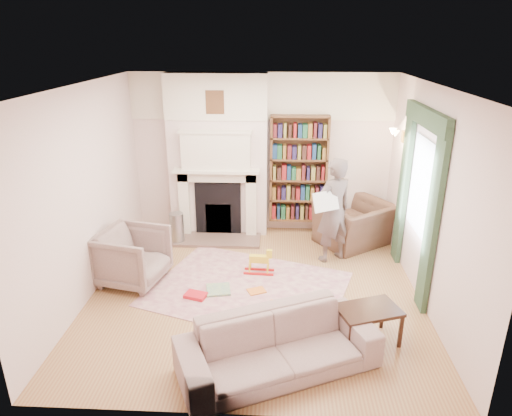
# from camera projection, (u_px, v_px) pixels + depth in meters

# --- Properties ---
(floor) EXTENTS (4.50, 4.50, 0.00)m
(floor) POSITION_uv_depth(u_px,v_px,m) (255.00, 291.00, 6.42)
(floor) COLOR #965F3C
(floor) RESTS_ON ground
(ceiling) EXTENTS (4.50, 4.50, 0.00)m
(ceiling) POSITION_uv_depth(u_px,v_px,m) (255.00, 86.00, 5.42)
(ceiling) COLOR white
(ceiling) RESTS_ON wall_back
(wall_back) EXTENTS (4.50, 0.00, 4.50)m
(wall_back) POSITION_uv_depth(u_px,v_px,m) (262.00, 154.00, 8.02)
(wall_back) COLOR silver
(wall_back) RESTS_ON floor
(wall_front) EXTENTS (4.50, 0.00, 4.50)m
(wall_front) POSITION_uv_depth(u_px,v_px,m) (241.00, 286.00, 3.82)
(wall_front) COLOR silver
(wall_front) RESTS_ON floor
(wall_left) EXTENTS (0.00, 4.50, 4.50)m
(wall_left) POSITION_uv_depth(u_px,v_px,m) (85.00, 194.00, 6.03)
(wall_left) COLOR silver
(wall_left) RESTS_ON floor
(wall_right) EXTENTS (0.00, 4.50, 4.50)m
(wall_right) POSITION_uv_depth(u_px,v_px,m) (431.00, 200.00, 5.81)
(wall_right) COLOR silver
(wall_right) RESTS_ON floor
(fireplace) EXTENTS (1.70, 0.58, 2.80)m
(fireplace) POSITION_uv_depth(u_px,v_px,m) (218.00, 158.00, 7.87)
(fireplace) COLOR silver
(fireplace) RESTS_ON floor
(bookcase) EXTENTS (1.00, 0.24, 1.85)m
(bookcase) POSITION_uv_depth(u_px,v_px,m) (299.00, 169.00, 7.95)
(bookcase) COLOR brown
(bookcase) RESTS_ON floor
(window) EXTENTS (0.02, 0.90, 1.30)m
(window) POSITION_uv_depth(u_px,v_px,m) (421.00, 186.00, 6.17)
(window) COLOR silver
(window) RESTS_ON wall_right
(curtain_left) EXTENTS (0.07, 0.32, 2.40)m
(curtain_left) POSITION_uv_depth(u_px,v_px,m) (432.00, 223.00, 5.61)
(curtain_left) COLOR #2B432B
(curtain_left) RESTS_ON floor
(curtain_right) EXTENTS (0.07, 0.32, 2.40)m
(curtain_right) POSITION_uv_depth(u_px,v_px,m) (403.00, 188.00, 6.92)
(curtain_right) COLOR #2B432B
(curtain_right) RESTS_ON floor
(pelmet) EXTENTS (0.09, 1.70, 0.24)m
(pelmet) POSITION_uv_depth(u_px,v_px,m) (427.00, 117.00, 5.84)
(pelmet) COLOR #2B432B
(pelmet) RESTS_ON wall_right
(wall_sconce) EXTENTS (0.20, 0.24, 0.24)m
(wall_sconce) POSITION_uv_depth(u_px,v_px,m) (391.00, 136.00, 7.05)
(wall_sconce) COLOR gold
(wall_sconce) RESTS_ON wall_right
(rug) EXTENTS (3.10, 2.73, 0.01)m
(rug) POSITION_uv_depth(u_px,v_px,m) (248.00, 289.00, 6.46)
(rug) COLOR beige
(rug) RESTS_ON floor
(armchair_reading) EXTENTS (1.49, 1.46, 0.73)m
(armchair_reading) POSITION_uv_depth(u_px,v_px,m) (355.00, 224.00, 7.73)
(armchair_reading) COLOR #452C24
(armchair_reading) RESTS_ON floor
(armchair_left) EXTENTS (1.05, 1.03, 0.80)m
(armchair_left) POSITION_uv_depth(u_px,v_px,m) (133.00, 257.00, 6.52)
(armchair_left) COLOR #9F9383
(armchair_left) RESTS_ON floor
(sofa) EXTENTS (2.26, 1.61, 0.61)m
(sofa) POSITION_uv_depth(u_px,v_px,m) (278.00, 345.00, 4.80)
(sofa) COLOR #AE9D8F
(sofa) RESTS_ON floor
(man_reading) EXTENTS (0.73, 0.65, 1.67)m
(man_reading) POSITION_uv_depth(u_px,v_px,m) (334.00, 211.00, 7.02)
(man_reading) COLOR #594B47
(man_reading) RESTS_ON floor
(newspaper) EXTENTS (0.43, 0.32, 0.29)m
(newspaper) POSITION_uv_depth(u_px,v_px,m) (326.00, 201.00, 6.77)
(newspaper) COLOR white
(newspaper) RESTS_ON man_reading
(coffee_table) EXTENTS (0.81, 0.66, 0.45)m
(coffee_table) POSITION_uv_depth(u_px,v_px,m) (367.00, 325.00, 5.27)
(coffee_table) COLOR #351B12
(coffee_table) RESTS_ON floor
(paraffin_heater) EXTENTS (0.30, 0.30, 0.55)m
(paraffin_heater) POSITION_uv_depth(u_px,v_px,m) (177.00, 229.00, 7.78)
(paraffin_heater) COLOR #929498
(paraffin_heater) RESTS_ON floor
(rocking_horse) EXTENTS (0.46, 0.21, 0.40)m
(rocking_horse) POSITION_uv_depth(u_px,v_px,m) (259.00, 262.00, 6.81)
(rocking_horse) COLOR yellow
(rocking_horse) RESTS_ON rug
(board_game) EXTENTS (0.38, 0.38, 0.03)m
(board_game) POSITION_uv_depth(u_px,v_px,m) (218.00, 290.00, 6.39)
(board_game) COLOR #D5DC4D
(board_game) RESTS_ON rug
(game_box_lid) EXTENTS (0.34, 0.27, 0.05)m
(game_box_lid) POSITION_uv_depth(u_px,v_px,m) (196.00, 295.00, 6.23)
(game_box_lid) COLOR red
(game_box_lid) RESTS_ON rug
(comic_annuals) EXTENTS (0.67, 0.83, 0.02)m
(comic_annuals) POSITION_uv_depth(u_px,v_px,m) (266.00, 303.00, 6.08)
(comic_annuals) COLOR red
(comic_annuals) RESTS_ON rug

